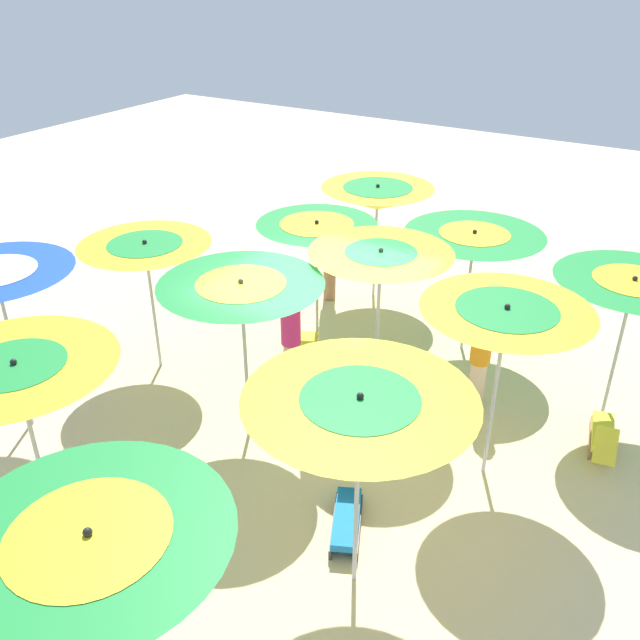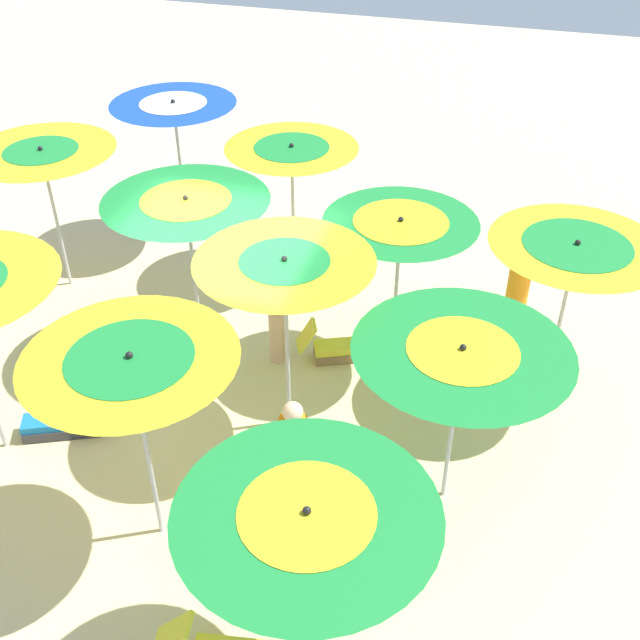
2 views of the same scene
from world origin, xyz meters
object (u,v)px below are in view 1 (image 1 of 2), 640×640
object	(u,v)px
beach_umbrella_1	(360,416)
beach_umbrella_9	(146,253)
beach_umbrella_5	(242,295)
lounger_0	(305,350)
beach_umbrella_10	(317,235)
beach_umbrella_0	(92,554)
beachgoer_0	(330,258)
beach_umbrella_7	(473,245)
lounger_1	(603,436)
beach_umbrella_11	(377,198)
beachgoer_2	(291,336)
beach_umbrella_3	(631,294)
beach_umbrella_6	(380,262)
beach_umbrella_4	(18,380)
beachgoer_1	(480,356)
beach_umbrella_2	(505,320)
lounger_2	(347,513)

from	to	relation	value
beach_umbrella_1	beach_umbrella_9	world-z (taller)	beach_umbrella_1
beach_umbrella_5	lounger_0	bearing A→B (deg)	8.99
beach_umbrella_10	beach_umbrella_1	bearing A→B (deg)	-144.35
beach_umbrella_0	beachgoer_0	world-z (taller)	beach_umbrella_0
beach_umbrella_0	beach_umbrella_9	xyz separation A→B (m)	(4.71, 4.01, -0.25)
beach_umbrella_7	lounger_1	distance (m)	3.51
beach_umbrella_9	beach_umbrella_10	bearing A→B (deg)	-41.85
beach_umbrella_5	beach_umbrella_11	distance (m)	4.83
beach_umbrella_5	beach_umbrella_9	distance (m)	2.40
beachgoer_2	beach_umbrella_1	bearing A→B (deg)	157.75
beach_umbrella_0	beach_umbrella_9	world-z (taller)	beach_umbrella_0
beach_umbrella_3	beach_umbrella_6	bearing A→B (deg)	111.30
lounger_0	beachgoer_0	size ratio (longest dim) A/B	0.75
beach_umbrella_4	beach_umbrella_5	world-z (taller)	beach_umbrella_5
beach_umbrella_4	beachgoer_2	xyz separation A→B (m)	(3.86, -0.89, -1.11)
beachgoer_1	beachgoer_2	world-z (taller)	beachgoer_2
beach_umbrella_6	beachgoer_1	xyz separation A→B (m)	(0.54, -1.42, -1.38)
beach_umbrella_10	beach_umbrella_7	bearing A→B (deg)	-64.36
beach_umbrella_2	beach_umbrella_7	xyz separation A→B (m)	(2.88, 1.38, -0.37)
beach_umbrella_1	beach_umbrella_10	size ratio (longest dim) A/B	1.10
beach_umbrella_0	beach_umbrella_5	bearing A→B (deg)	22.82
beach_umbrella_2	beach_umbrella_9	distance (m)	5.49
beach_umbrella_6	lounger_2	world-z (taller)	beach_umbrella_6
beach_umbrella_1	beachgoer_0	distance (m)	6.96
beach_umbrella_3	lounger_2	bearing A→B (deg)	150.05
beach_umbrella_6	lounger_2	size ratio (longest dim) A/B	2.01
beach_umbrella_4	beach_umbrella_10	world-z (taller)	beach_umbrella_4
lounger_1	beachgoer_0	world-z (taller)	beachgoer_0
beach_umbrella_3	beach_umbrella_11	xyz separation A→B (m)	(1.88, 4.73, -0.02)
lounger_0	beach_umbrella_0	bearing A→B (deg)	174.92
beach_umbrella_7	beach_umbrella_9	world-z (taller)	beach_umbrella_9
beach_umbrella_3	lounger_0	size ratio (longest dim) A/B	1.85
beach_umbrella_5	beachgoer_2	xyz separation A→B (m)	(1.16, 0.02, -1.19)
beach_umbrella_7	beach_umbrella_3	bearing A→B (deg)	-108.80
beach_umbrella_0	beach_umbrella_2	bearing A→B (deg)	-16.45
beach_umbrella_1	beach_umbrella_5	xyz separation A→B (m)	(1.53, 2.53, -0.02)
beach_umbrella_3	lounger_2	world-z (taller)	beach_umbrella_3
beach_umbrella_6	lounger_1	distance (m)	3.89
beach_umbrella_7	beach_umbrella_9	distance (m)	5.15
beach_umbrella_10	beachgoer_2	world-z (taller)	beach_umbrella_10
beach_umbrella_5	beach_umbrella_10	size ratio (longest dim) A/B	1.07
lounger_0	beachgoer_2	distance (m)	1.20
beach_umbrella_6	lounger_2	bearing A→B (deg)	-159.95
beach_umbrella_6	beach_umbrella_10	bearing A→B (deg)	58.98
beach_umbrella_7	lounger_1	size ratio (longest dim) A/B	1.76
beach_umbrella_5	beachgoer_0	world-z (taller)	beach_umbrella_5
beach_umbrella_1	beach_umbrella_6	xyz separation A→B (m)	(3.23, 1.39, 0.05)
beach_umbrella_6	beachgoer_1	bearing A→B (deg)	-69.23
beach_umbrella_0	beachgoer_0	bearing A→B (deg)	18.95
beach_umbrella_1	beachgoer_2	bearing A→B (deg)	43.57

